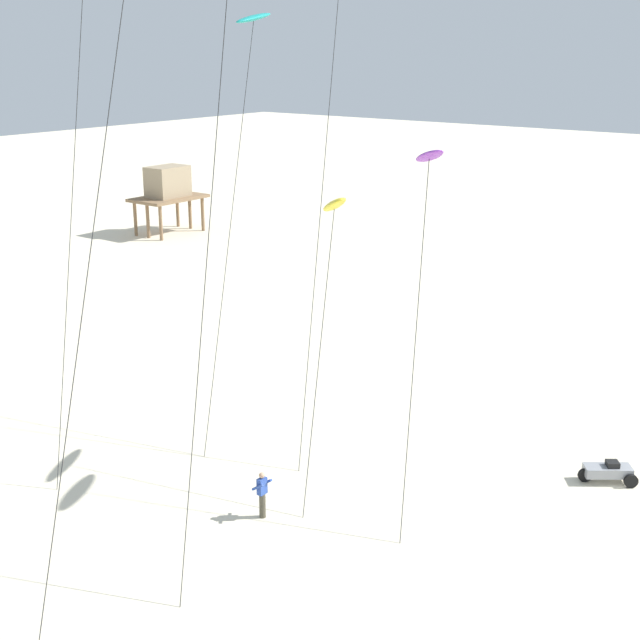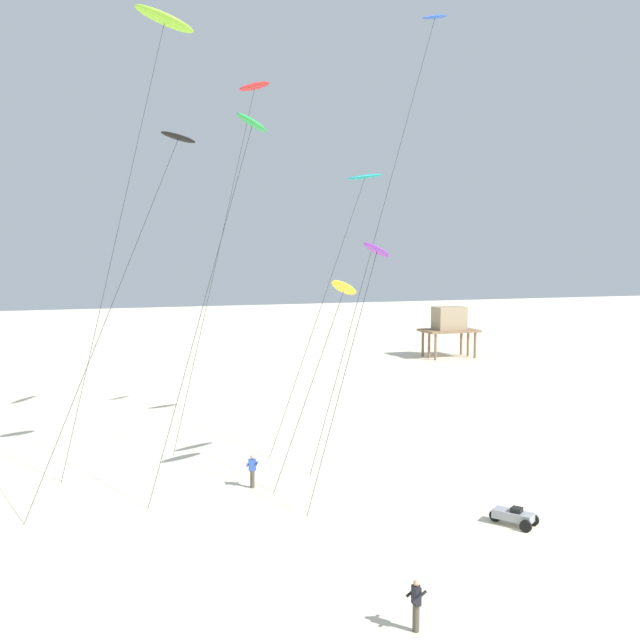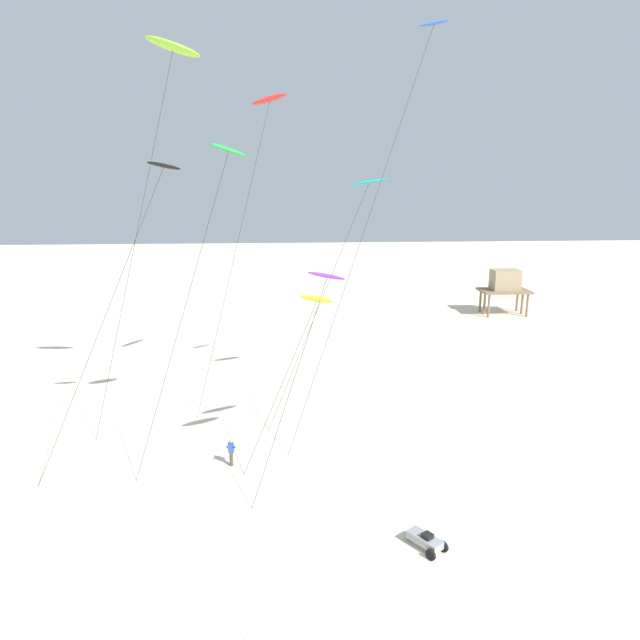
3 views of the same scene
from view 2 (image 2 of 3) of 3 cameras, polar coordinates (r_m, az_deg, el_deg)
The scene contains 13 objects.
ground_plane at distance 31.37m, azimuth 16.73°, elevation -16.92°, with size 260.00×260.00×0.00m, color beige.
kite_purple at distance 34.54m, azimuth 4.43°, elevation 5.30°, with size 5.28×2.98×12.28m.
kite_black at distance 36.77m, azimuth -11.34°, elevation 13.07°, with size 8.32×3.78×17.61m.
kite_yellow at distance 37.87m, azimuth 1.88°, elevation 2.46°, with size 5.61×3.19×10.54m.
kite_blue at distance 46.08m, azimuth 8.63°, elevation 21.26°, with size 10.09×4.62×25.82m.
kite_green at distance 37.21m, azimuth -5.41°, elevation 14.83°, with size 6.78×3.52×18.58m.
kite_red at distance 46.57m, azimuth -5.18°, elevation 17.57°, with size 7.05×3.86×22.47m.
kite_lime at distance 43.26m, azimuth -12.11°, elevation 21.88°, with size 7.73×3.41×25.04m.
kite_teal at distance 46.02m, azimuth 3.45°, elevation 10.90°, with size 8.39×3.73×16.72m.
kite_flyer_nearest at distance 37.23m, azimuth -5.32°, elevation -11.62°, with size 0.54×0.51×1.67m.
kite_flyer_middle at distance 24.44m, azimuth 7.53°, elevation -21.16°, with size 0.50×0.53×1.67m.
stilt_house at distance 81.58m, azimuth 10.06°, elevation -0.16°, with size 6.03×3.80×5.63m.
beach_buggy at distance 33.53m, azimuth 14.95°, elevation -14.59°, with size 1.78×1.99×0.82m.
Camera 2 is at (-16.93, -23.60, 11.84)m, focal length 40.91 mm.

